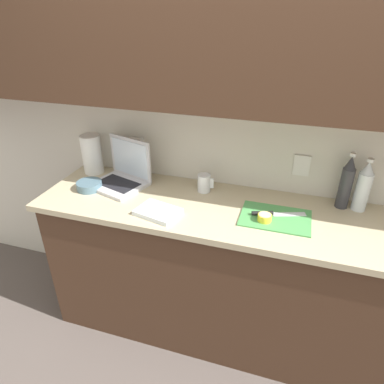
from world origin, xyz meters
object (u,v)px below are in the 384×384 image
measuring_cup (204,183)px  knife (269,213)px  bowl_white (89,185)px  lemon_half_cut (265,217)px  laptop (123,174)px  paper_towel_roll (92,154)px  bottle_green_soda (363,187)px  cutting_board (275,218)px  bottle_oil_tall (346,183)px

measuring_cup → knife: bearing=-22.4°
measuring_cup → bowl_white: bearing=-164.7°
knife → lemon_half_cut: bearing=-124.7°
measuring_cup → laptop: bearing=-174.0°
lemon_half_cut → measuring_cup: 0.44m
paper_towel_roll → bottle_green_soda: bearing=0.3°
bottle_green_soda → paper_towel_roll: bearing=-179.7°
lemon_half_cut → paper_towel_roll: size_ratio=0.28×
laptop → paper_towel_roll: (-0.26, 0.09, 0.06)m
cutting_board → knife: knife is taller
bottle_oil_tall → cutting_board: bearing=-145.4°
paper_towel_roll → laptop: bearing=-19.5°
knife → paper_towel_roll: 1.18m
cutting_board → bowl_white: (-1.09, -0.00, 0.02)m
knife → measuring_cup: measuring_cup is taller
bottle_green_soda → bottle_oil_tall: bearing=180.0°
bottle_green_soda → knife: bearing=-154.5°
laptop → bowl_white: bearing=-124.4°
cutting_board → bottle_oil_tall: bottle_oil_tall is taller
bottle_green_soda → paper_towel_roll: size_ratio=1.17×
knife → bottle_oil_tall: 0.44m
laptop → cutting_board: laptop is taller
lemon_half_cut → paper_towel_roll: bearing=166.8°
lemon_half_cut → bottle_oil_tall: size_ratio=0.22×
cutting_board → bottle_green_soda: bottle_green_soda is taller
knife → cutting_board: bearing=-40.1°
lemon_half_cut → laptop: bearing=168.8°
knife → bottle_oil_tall: (0.36, 0.21, 0.13)m
cutting_board → lemon_half_cut: size_ratio=5.04×
laptop → lemon_half_cut: size_ratio=5.29×
cutting_board → bowl_white: 1.09m
cutting_board → measuring_cup: bearing=157.6°
bottle_green_soda → bowl_white: size_ratio=1.98×
cutting_board → paper_towel_roll: paper_towel_roll is taller
measuring_cup → bowl_white: (-0.66, -0.18, -0.03)m
paper_towel_roll → cutting_board: bearing=-10.3°
bottle_green_soda → bottle_oil_tall: bottle_oil_tall is taller
measuring_cup → paper_towel_roll: 0.77m
cutting_board → bottle_oil_tall: (0.33, 0.23, 0.14)m
laptop → paper_towel_roll: 0.29m
measuring_cup → bowl_white: size_ratio=0.71×
laptop → knife: laptop is taller
lemon_half_cut → measuring_cup: measuring_cup is taller
bottle_oil_tall → measuring_cup: bearing=-176.3°
laptop → measuring_cup: 0.50m
knife → paper_towel_roll: paper_towel_roll is taller
bowl_white → paper_towel_roll: 0.26m
lemon_half_cut → paper_towel_roll: paper_towel_roll is taller
laptop → knife: 0.91m
knife → bowl_white: (-1.06, -0.02, 0.01)m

